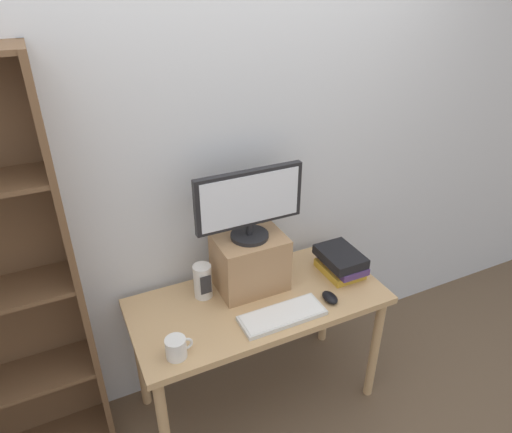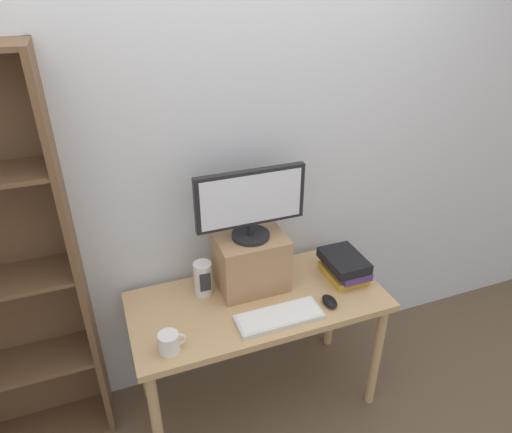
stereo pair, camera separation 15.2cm
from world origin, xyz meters
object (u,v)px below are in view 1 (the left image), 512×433
at_px(riser_box, 250,262).
at_px(keyboard, 282,315).
at_px(desk_speaker, 203,281).
at_px(desk, 259,313).
at_px(computer_mouse, 330,297).
at_px(coffee_mug, 177,348).
at_px(computer_monitor, 249,203).
at_px(book_stack, 341,262).

xyz_separation_m(riser_box, keyboard, (0.03, -0.30, -0.13)).
bearing_deg(desk_speaker, desk, -30.49).
bearing_deg(riser_box, keyboard, -83.63).
relative_size(computer_mouse, coffee_mug, 0.85).
distance_m(keyboard, coffee_mug, 0.53).
relative_size(computer_monitor, keyboard, 1.30).
distance_m(riser_box, computer_monitor, 0.34).
bearing_deg(book_stack, keyboard, -157.80).
distance_m(computer_monitor, keyboard, 0.56).
height_order(riser_box, computer_mouse, riser_box).
bearing_deg(riser_box, computer_monitor, -90.00).
relative_size(riser_box, desk_speaker, 1.90).
xyz_separation_m(desk, desk_speaker, (-0.24, 0.14, 0.18)).
distance_m(riser_box, desk_speaker, 0.26).
bearing_deg(keyboard, desk_speaker, 131.87).
height_order(coffee_mug, desk_speaker, desk_speaker).
xyz_separation_m(keyboard, desk_speaker, (-0.28, 0.32, 0.08)).
bearing_deg(keyboard, computer_monitor, 96.40).
height_order(computer_monitor, book_stack, computer_monitor).
height_order(keyboard, computer_mouse, computer_mouse).
distance_m(desk, book_stack, 0.52).
relative_size(computer_monitor, book_stack, 2.02).
bearing_deg(computer_mouse, riser_box, 136.99).
bearing_deg(computer_mouse, desk_speaker, 151.23).
relative_size(riser_box, coffee_mug, 2.84).
xyz_separation_m(book_stack, coffee_mug, (-0.98, -0.21, -0.02)).
xyz_separation_m(desk, book_stack, (0.50, 0.01, 0.16)).
height_order(desk, computer_mouse, computer_mouse).
bearing_deg(book_stack, computer_monitor, 167.43).
relative_size(keyboard, computer_mouse, 4.00).
xyz_separation_m(keyboard, computer_mouse, (0.27, 0.01, 0.01)).
xyz_separation_m(computer_mouse, book_stack, (0.18, 0.18, 0.05)).
relative_size(coffee_mug, desk_speaker, 0.67).
bearing_deg(riser_box, book_stack, -12.73).
xyz_separation_m(keyboard, coffee_mug, (-0.52, -0.02, 0.04)).
height_order(riser_box, coffee_mug, riser_box).
bearing_deg(desk, coffee_mug, -158.06).
relative_size(keyboard, book_stack, 1.55).
distance_m(desk, computer_monitor, 0.59).
distance_m(computer_mouse, book_stack, 0.26).
distance_m(computer_monitor, computer_mouse, 0.63).
height_order(computer_mouse, desk_speaker, desk_speaker).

